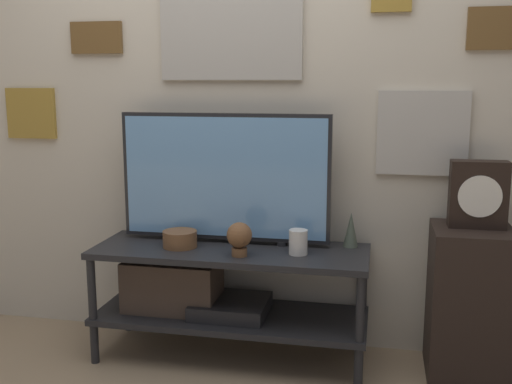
{
  "coord_description": "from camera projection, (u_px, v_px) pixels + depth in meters",
  "views": [
    {
      "loc": [
        0.69,
        -2.43,
        1.34
      ],
      "look_at": [
        0.13,
        0.27,
        0.84
      ],
      "focal_mm": 42.0,
      "sensor_mm": 36.0,
      "label": 1
    }
  ],
  "objects": [
    {
      "name": "mantel_clock",
      "position": [
        478.0,
        194.0,
        2.67
      ],
      "size": [
        0.25,
        0.11,
        0.3
      ],
      "color": "black",
      "rests_on": "side_table"
    },
    {
      "name": "media_console",
      "position": [
        208.0,
        287.0,
        2.94
      ],
      "size": [
        1.32,
        0.46,
        0.56
      ],
      "color": "#232326",
      "rests_on": "ground_plane"
    },
    {
      "name": "ground_plane",
      "position": [
        217.0,
        382.0,
        2.72
      ],
      "size": [
        12.0,
        12.0,
        0.0
      ],
      "primitive_type": "plane",
      "color": "#997F60"
    },
    {
      "name": "decorative_bust",
      "position": [
        239.0,
        237.0,
        2.74
      ],
      "size": [
        0.12,
        0.12,
        0.16
      ],
      "color": "brown",
      "rests_on": "media_console"
    },
    {
      "name": "vase_wide_bowl",
      "position": [
        180.0,
        239.0,
        2.9
      ],
      "size": [
        0.17,
        0.17,
        0.08
      ],
      "color": "brown",
      "rests_on": "media_console"
    },
    {
      "name": "vase_slim_bronze",
      "position": [
        351.0,
        230.0,
        2.9
      ],
      "size": [
        0.07,
        0.07,
        0.17
      ],
      "color": "#4C5647",
      "rests_on": "media_console"
    },
    {
      "name": "television",
      "position": [
        225.0,
        177.0,
        2.93
      ],
      "size": [
        1.04,
        0.05,
        0.64
      ],
      "color": "black",
      "rests_on": "media_console"
    },
    {
      "name": "side_table",
      "position": [
        469.0,
        303.0,
        2.74
      ],
      "size": [
        0.35,
        0.37,
        0.7
      ],
      "color": "black",
      "rests_on": "ground_plane"
    },
    {
      "name": "candle_jar",
      "position": [
        298.0,
        242.0,
        2.77
      ],
      "size": [
        0.09,
        0.09,
        0.12
      ],
      "color": "silver",
      "rests_on": "media_console"
    },
    {
      "name": "wall_back",
      "position": [
        244.0,
        80.0,
        3.0
      ],
      "size": [
        6.4,
        0.08,
        2.7
      ],
      "color": "beige",
      "rests_on": "ground_plane"
    }
  ]
}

